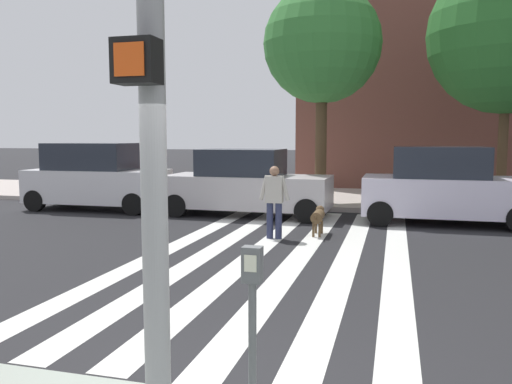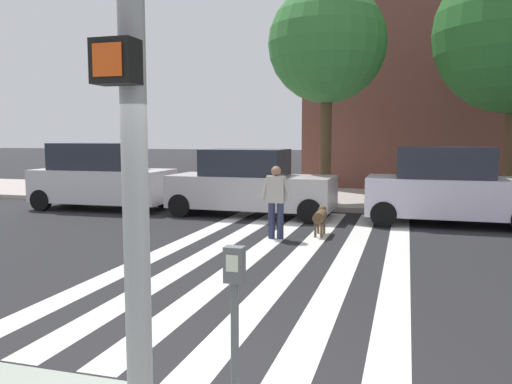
{
  "view_description": "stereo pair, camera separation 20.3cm",
  "coord_description": "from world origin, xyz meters",
  "px_view_note": "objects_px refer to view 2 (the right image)",
  "views": [
    {
      "loc": [
        1.4,
        -3.88,
        2.28
      ],
      "look_at": [
        -1.13,
        5.44,
        1.25
      ],
      "focal_mm": 36.17,
      "sensor_mm": 36.0,
      "label": 1
    },
    {
      "loc": [
        1.59,
        -3.82,
        2.28
      ],
      "look_at": [
        -1.13,
        5.44,
        1.25
      ],
      "focal_mm": 36.17,
      "sensor_mm": 36.0,
      "label": 2
    }
  ],
  "objects_px": {
    "parked_car_third_in_line": "(448,187)",
    "dog_on_leash": "(320,216)",
    "parked_car_near_curb": "(101,177)",
    "street_tree_nearest": "(327,45)",
    "parked_car_behind_first": "(250,184)",
    "pedestrian_dog_walker": "(276,198)",
    "parking_meter_curbside": "(235,312)"
  },
  "relations": [
    {
      "from": "parked_car_third_in_line",
      "to": "dog_on_leash",
      "type": "height_order",
      "value": "parked_car_third_in_line"
    },
    {
      "from": "parked_car_near_curb",
      "to": "dog_on_leash",
      "type": "bearing_deg",
      "value": -18.31
    },
    {
      "from": "parked_car_near_curb",
      "to": "street_tree_nearest",
      "type": "height_order",
      "value": "street_tree_nearest"
    },
    {
      "from": "parked_car_behind_first",
      "to": "pedestrian_dog_walker",
      "type": "distance_m",
      "value": 3.52
    },
    {
      "from": "parking_meter_curbside",
      "to": "pedestrian_dog_walker",
      "type": "distance_m",
      "value": 7.87
    },
    {
      "from": "dog_on_leash",
      "to": "pedestrian_dog_walker",
      "type": "bearing_deg",
      "value": -141.89
    },
    {
      "from": "street_tree_nearest",
      "to": "pedestrian_dog_walker",
      "type": "relative_size",
      "value": 4.24
    },
    {
      "from": "pedestrian_dog_walker",
      "to": "dog_on_leash",
      "type": "xyz_separation_m",
      "value": [
        0.89,
        0.7,
        -0.48
      ]
    },
    {
      "from": "parking_meter_curbside",
      "to": "street_tree_nearest",
      "type": "xyz_separation_m",
      "value": [
        -1.39,
        13.27,
        4.17
      ]
    },
    {
      "from": "pedestrian_dog_walker",
      "to": "dog_on_leash",
      "type": "height_order",
      "value": "pedestrian_dog_walker"
    },
    {
      "from": "parking_meter_curbside",
      "to": "dog_on_leash",
      "type": "distance_m",
      "value": 8.45
    },
    {
      "from": "parking_meter_curbside",
      "to": "parked_car_behind_first",
      "type": "bearing_deg",
      "value": 106.45
    },
    {
      "from": "parked_car_near_curb",
      "to": "parked_car_behind_first",
      "type": "bearing_deg",
      "value": 0.02
    },
    {
      "from": "street_tree_nearest",
      "to": "dog_on_leash",
      "type": "bearing_deg",
      "value": -82.49
    },
    {
      "from": "parking_meter_curbside",
      "to": "pedestrian_dog_walker",
      "type": "xyz_separation_m",
      "value": [
        -1.63,
        7.7,
        -0.1
      ]
    },
    {
      "from": "parked_car_behind_first",
      "to": "dog_on_leash",
      "type": "height_order",
      "value": "parked_car_behind_first"
    },
    {
      "from": "parked_car_behind_first",
      "to": "street_tree_nearest",
      "type": "height_order",
      "value": "street_tree_nearest"
    },
    {
      "from": "pedestrian_dog_walker",
      "to": "dog_on_leash",
      "type": "relative_size",
      "value": 1.51
    },
    {
      "from": "parking_meter_curbside",
      "to": "parked_car_behind_first",
      "type": "distance_m",
      "value": 11.31
    },
    {
      "from": "parked_car_near_curb",
      "to": "pedestrian_dog_walker",
      "type": "distance_m",
      "value": 7.23
    },
    {
      "from": "parking_meter_curbside",
      "to": "dog_on_leash",
      "type": "xyz_separation_m",
      "value": [
        -0.74,
        8.4,
        -0.59
      ]
    },
    {
      "from": "parked_car_near_curb",
      "to": "pedestrian_dog_walker",
      "type": "height_order",
      "value": "parked_car_near_curb"
    },
    {
      "from": "parking_meter_curbside",
      "to": "pedestrian_dog_walker",
      "type": "relative_size",
      "value": 0.83
    },
    {
      "from": "parking_meter_curbside",
      "to": "street_tree_nearest",
      "type": "relative_size",
      "value": 0.2
    },
    {
      "from": "parked_car_behind_first",
      "to": "parked_car_third_in_line",
      "type": "distance_m",
      "value": 5.41
    },
    {
      "from": "parking_meter_curbside",
      "to": "pedestrian_dog_walker",
      "type": "height_order",
      "value": "pedestrian_dog_walker"
    },
    {
      "from": "parked_car_third_in_line",
      "to": "street_tree_nearest",
      "type": "relative_size",
      "value": 0.61
    },
    {
      "from": "parked_car_third_in_line",
      "to": "dog_on_leash",
      "type": "distance_m",
      "value": 3.87
    },
    {
      "from": "street_tree_nearest",
      "to": "pedestrian_dog_walker",
      "type": "xyz_separation_m",
      "value": [
        -0.25,
        -5.57,
        -4.27
      ]
    },
    {
      "from": "parking_meter_curbside",
      "to": "parked_car_near_curb",
      "type": "height_order",
      "value": "parked_car_near_curb"
    },
    {
      "from": "parked_car_near_curb",
      "to": "parked_car_behind_first",
      "type": "xyz_separation_m",
      "value": [
        4.94,
        0.0,
        -0.1
      ]
    },
    {
      "from": "parked_car_behind_first",
      "to": "street_tree_nearest",
      "type": "relative_size",
      "value": 0.69
    }
  ]
}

